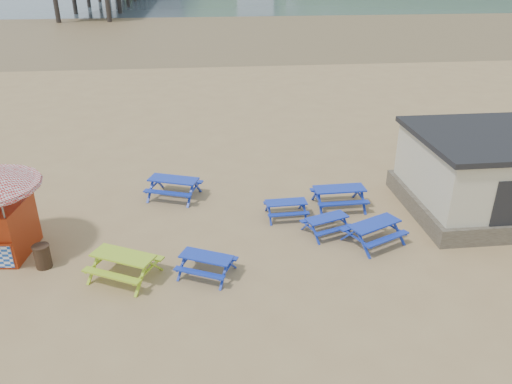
{
  "coord_description": "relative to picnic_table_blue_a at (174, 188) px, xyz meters",
  "views": [
    {
      "loc": [
        -1.13,
        -15.57,
        9.21
      ],
      "look_at": [
        0.77,
        1.5,
        1.0
      ],
      "focal_mm": 35.0,
      "sensor_mm": 36.0,
      "label": 1
    }
  ],
  "objects": [
    {
      "name": "picnic_table_blue_f",
      "position": [
        5.61,
        -3.61,
        -0.1
      ],
      "size": [
        1.88,
        1.69,
        0.65
      ],
      "rotation": [
        0.0,
        0.0,
        0.34
      ],
      "color": "#182FB5",
      "rests_on": "ground"
    },
    {
      "name": "picnic_table_blue_c",
      "position": [
        4.34,
        -2.23,
        -0.09
      ],
      "size": [
        1.62,
        1.32,
        0.66
      ],
      "rotation": [
        0.0,
        0.0,
        0.04
      ],
      "color": "#182FB5",
      "rests_on": "ground"
    },
    {
      "name": "wet_sand",
      "position": [
        2.44,
        51.54,
        -0.42
      ],
      "size": [
        400.0,
        400.0,
        0.0
      ],
      "primitive_type": "plane",
      "color": "brown",
      "rests_on": "ground"
    },
    {
      "name": "picnic_table_blue_e",
      "position": [
        7.09,
        -4.45,
        -0.03
      ],
      "size": [
        2.35,
        2.17,
        0.79
      ],
      "rotation": [
        0.0,
        0.0,
        0.44
      ],
      "color": "#182FB5",
      "rests_on": "ground"
    },
    {
      "name": "amenity_block",
      "position": [
        12.94,
        -2.46,
        1.14
      ],
      "size": [
        7.4,
        5.4,
        3.15
      ],
      "color": "#665B4C",
      "rests_on": "ground"
    },
    {
      "name": "litter_bin",
      "position": [
        -4.03,
        -4.74,
        -0.02
      ],
      "size": [
        0.55,
        0.55,
        0.8
      ],
      "color": "#3E281D",
      "rests_on": "ground"
    },
    {
      "name": "picnic_table_blue_b",
      "position": [
        6.58,
        -1.64,
        -0.0
      ],
      "size": [
        2.06,
        1.68,
        0.85
      ],
      "rotation": [
        0.0,
        0.0,
        0.03
      ],
      "color": "#182FB5",
      "rests_on": "ground"
    },
    {
      "name": "picnic_table_blue_d",
      "position": [
        1.23,
        -5.76,
        -0.08
      ],
      "size": [
        2.06,
        1.91,
        0.69
      ],
      "rotation": [
        0.0,
        0.0,
        -0.45
      ],
      "color": "#182FB5",
      "rests_on": "ground"
    },
    {
      "name": "picnic_table_blue_a",
      "position": [
        0.0,
        0.0,
        0.0
      ],
      "size": [
        2.46,
        2.23,
        0.85
      ],
      "rotation": [
        0.0,
        0.0,
        -0.36
      ],
      "color": "#182FB5",
      "rests_on": "ground"
    },
    {
      "name": "ground",
      "position": [
        2.44,
        -3.46,
        -0.42
      ],
      "size": [
        400.0,
        400.0,
        0.0
      ],
      "primitive_type": "plane",
      "color": "tan",
      "rests_on": "ground"
    },
    {
      "name": "picnic_table_yellow",
      "position": [
        -1.33,
        -5.62,
        -0.01
      ],
      "size": [
        2.49,
        2.32,
        0.83
      ],
      "rotation": [
        0.0,
        0.0,
        -0.48
      ],
      "color": "#B2D52A",
      "rests_on": "ground"
    }
  ]
}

